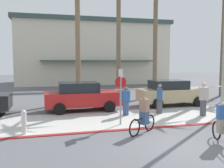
{
  "coord_description": "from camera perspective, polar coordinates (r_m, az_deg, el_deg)",
  "views": [
    {
      "loc": [
        -4.54,
        -7.63,
        2.91
      ],
      "look_at": [
        -0.92,
        6.0,
        1.63
      ],
      "focal_mm": 39.56,
      "sensor_mm": 36.0,
      "label": 1
    }
  ],
  "objects": [
    {
      "name": "bollard_0",
      "position": [
        10.55,
        -19.69,
        -8.24
      ],
      "size": [
        0.2,
        0.2,
        1.0
      ],
      "color": "white",
      "rests_on": "ground"
    },
    {
      "name": "ground_plane",
      "position": [
        18.44,
        -0.42,
        -3.89
      ],
      "size": [
        80.0,
        80.0,
        0.0
      ],
      "primitive_type": "plane",
      "color": "#5B5B60"
    },
    {
      "name": "curb_paint",
      "position": [
        11.21,
        9.73,
        -9.86
      ],
      "size": [
        44.0,
        0.24,
        0.03
      ],
      "primitive_type": "cube",
      "color": "maroon",
      "rests_on": "ground"
    },
    {
      "name": "car_tan_2",
      "position": [
        16.79,
        13.43,
        -1.93
      ],
      "size": [
        4.4,
        2.02,
        1.69
      ],
      "color": "tan",
      "rests_on": "ground"
    },
    {
      "name": "stop_sign_bike_lane",
      "position": [
        11.25,
        2.01,
        -1.11
      ],
      "size": [
        0.52,
        0.56,
        2.56
      ],
      "color": "gray",
      "rests_on": "ground"
    },
    {
      "name": "rail_fence",
      "position": [
        16.88,
        0.85,
        -1.86
      ],
      "size": [
        18.79,
        0.08,
        1.04
      ],
      "color": "white",
      "rests_on": "ground"
    },
    {
      "name": "cyclist_black_1",
      "position": [
        10.22,
        7.31,
        -7.37
      ],
      "size": [
        1.53,
        1.08,
        1.5
      ],
      "color": "black",
      "rests_on": "ground"
    },
    {
      "name": "pedestrian_2",
      "position": [
        14.05,
        10.93,
        -3.68
      ],
      "size": [
        0.41,
        0.46,
        1.66
      ],
      "color": "#4C4C51",
      "rests_on": "ground"
    },
    {
      "name": "palm_tree_1",
      "position": [
        18.46,
        -7.99,
        16.53
      ],
      "size": [
        3.39,
        3.12,
        8.65
      ],
      "color": "#846B4C",
      "rests_on": "ground"
    },
    {
      "name": "cyclist_red_0",
      "position": [
        9.73,
        24.18,
        -8.44
      ],
      "size": [
        0.52,
        1.78,
        1.5
      ],
      "color": "black",
      "rests_on": "ground"
    },
    {
      "name": "sidewalk_strip",
      "position": [
        13.0,
        6.03,
        -7.73
      ],
      "size": [
        44.0,
        4.0,
        0.02
      ],
      "primitive_type": "cube",
      "color": "beige",
      "rests_on": "ground"
    },
    {
      "name": "building_backdrop",
      "position": [
        34.73,
        -4.84,
        7.24
      ],
      "size": [
        19.95,
        10.51,
        8.29
      ],
      "color": "beige",
      "rests_on": "ground"
    },
    {
      "name": "pedestrian_1",
      "position": [
        14.04,
        20.36,
        -3.6
      ],
      "size": [
        0.46,
        0.41,
        1.81
      ],
      "color": "#4C4C51",
      "rests_on": "ground"
    },
    {
      "name": "car_red_1",
      "position": [
        14.72,
        -6.97,
        -2.81
      ],
      "size": [
        4.4,
        2.02,
        1.69
      ],
      "color": "red",
      "rests_on": "ground"
    },
    {
      "name": "palm_tree_2",
      "position": [
        20.87,
        1.58,
        16.87
      ],
      "size": [
        3.18,
        3.76,
        9.73
      ],
      "color": "#756047",
      "rests_on": "ground"
    },
    {
      "name": "palm_tree_3",
      "position": [
        21.57,
        10.06,
        17.16
      ],
      "size": [
        3.41,
        3.75,
        10.16
      ],
      "color": "#756047",
      "rests_on": "ground"
    },
    {
      "name": "pedestrian_0",
      "position": [
        13.37,
        3.22,
        -4.23
      ],
      "size": [
        0.4,
        0.32,
        1.58
      ],
      "color": "#384C7A",
      "rests_on": "ground"
    }
  ]
}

